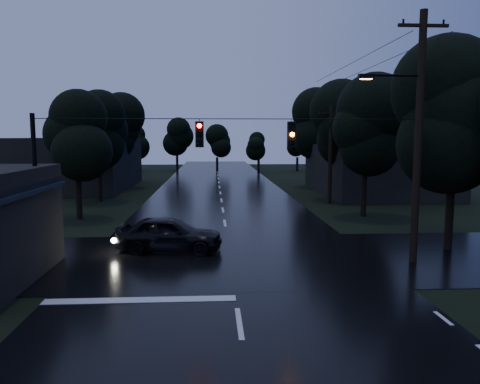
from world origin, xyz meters
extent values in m
cube|color=black|center=(0.00, 30.00, 0.00)|extent=(12.00, 120.00, 0.02)
cube|color=black|center=(0.00, 12.00, 0.00)|extent=(60.00, 9.00, 0.02)
cube|color=black|center=(-7.00, 9.00, 3.20)|extent=(0.30, 7.00, 0.15)
cylinder|color=black|center=(-7.20, 12.00, 1.50)|extent=(0.10, 0.10, 3.00)
cube|color=#FFC166|center=(-7.05, 7.50, 2.50)|extent=(0.06, 1.60, 0.50)
cube|color=#FFC166|center=(-7.05, 10.20, 2.50)|extent=(0.06, 1.20, 0.50)
cube|color=black|center=(14.00, 34.00, 2.20)|extent=(10.00, 14.00, 4.40)
cube|color=black|center=(-14.00, 40.00, 2.50)|extent=(10.00, 16.00, 5.00)
cylinder|color=black|center=(7.50, 11.00, 5.00)|extent=(0.30, 0.30, 10.00)
cube|color=black|center=(7.50, 11.00, 9.40)|extent=(2.00, 0.12, 0.12)
cylinder|color=black|center=(6.40, 11.00, 7.50)|extent=(2.20, 0.10, 0.10)
cube|color=black|center=(5.30, 11.00, 7.45)|extent=(0.60, 0.25, 0.18)
cube|color=#FFB266|center=(5.30, 11.00, 7.35)|extent=(0.45, 0.18, 0.03)
cylinder|color=black|center=(8.30, 28.00, 3.75)|extent=(0.30, 0.30, 7.50)
cube|color=black|center=(8.30, 28.00, 6.90)|extent=(2.00, 0.12, 0.12)
cylinder|color=black|center=(-7.50, 11.00, 3.00)|extent=(0.18, 0.18, 6.00)
cylinder|color=black|center=(0.00, 11.00, 5.80)|extent=(15.00, 0.03, 0.03)
cube|color=black|center=(-1.20, 11.00, 5.20)|extent=(0.32, 0.25, 1.00)
sphere|color=#FF0C07|center=(-1.20, 10.85, 5.20)|extent=(0.18, 0.18, 0.18)
cube|color=black|center=(2.40, 11.00, 5.20)|extent=(0.32, 0.25, 1.00)
sphere|color=orange|center=(2.40, 10.85, 5.20)|extent=(0.18, 0.18, 0.18)
cylinder|color=black|center=(10.00, 13.00, 1.40)|extent=(0.36, 0.36, 2.80)
sphere|color=black|center=(10.00, 13.00, 4.80)|extent=(4.48, 4.48, 4.48)
sphere|color=black|center=(10.00, 13.00, 6.00)|extent=(4.48, 4.48, 4.48)
sphere|color=black|center=(10.00, 13.00, 7.20)|extent=(4.48, 4.48, 4.48)
cylinder|color=black|center=(-9.00, 22.00, 1.22)|extent=(0.36, 0.36, 2.45)
sphere|color=black|center=(-9.00, 22.00, 4.20)|extent=(3.92, 3.92, 3.92)
sphere|color=black|center=(-9.00, 22.00, 5.25)|extent=(3.92, 3.92, 3.92)
sphere|color=black|center=(-9.00, 22.00, 6.30)|extent=(3.92, 3.92, 3.92)
cylinder|color=black|center=(-9.60, 30.00, 1.31)|extent=(0.36, 0.36, 2.62)
sphere|color=black|center=(-9.60, 30.00, 4.50)|extent=(4.20, 4.20, 4.20)
sphere|color=black|center=(-9.60, 30.00, 5.62)|extent=(4.20, 4.20, 4.20)
sphere|color=black|center=(-9.60, 30.00, 6.75)|extent=(4.20, 4.20, 4.20)
cylinder|color=black|center=(-10.20, 40.00, 1.40)|extent=(0.36, 0.36, 2.80)
sphere|color=black|center=(-10.20, 40.00, 4.80)|extent=(4.48, 4.48, 4.48)
sphere|color=black|center=(-10.20, 40.00, 6.00)|extent=(4.48, 4.48, 4.48)
sphere|color=black|center=(-10.20, 40.00, 7.20)|extent=(4.48, 4.48, 4.48)
cylinder|color=black|center=(9.00, 22.00, 1.31)|extent=(0.36, 0.36, 2.62)
sphere|color=black|center=(9.00, 22.00, 4.50)|extent=(4.20, 4.20, 4.20)
sphere|color=black|center=(9.00, 22.00, 5.62)|extent=(4.20, 4.20, 4.20)
sphere|color=black|center=(9.00, 22.00, 6.75)|extent=(4.20, 4.20, 4.20)
cylinder|color=black|center=(9.60, 30.00, 1.40)|extent=(0.36, 0.36, 2.80)
sphere|color=black|center=(9.60, 30.00, 4.80)|extent=(4.48, 4.48, 4.48)
sphere|color=black|center=(9.60, 30.00, 6.00)|extent=(4.48, 4.48, 4.48)
sphere|color=black|center=(9.60, 30.00, 7.20)|extent=(4.48, 4.48, 4.48)
cylinder|color=black|center=(10.20, 40.00, 1.49)|extent=(0.36, 0.36, 2.97)
sphere|color=black|center=(10.20, 40.00, 5.10)|extent=(4.76, 4.76, 4.76)
sphere|color=black|center=(10.20, 40.00, 6.38)|extent=(4.76, 4.76, 4.76)
sphere|color=black|center=(10.20, 40.00, 7.65)|extent=(4.76, 4.76, 4.76)
imported|color=black|center=(-2.65, 13.38, 0.80)|extent=(4.91, 2.50, 1.60)
camera|label=1|loc=(-0.71, -7.29, 5.11)|focal=35.00mm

